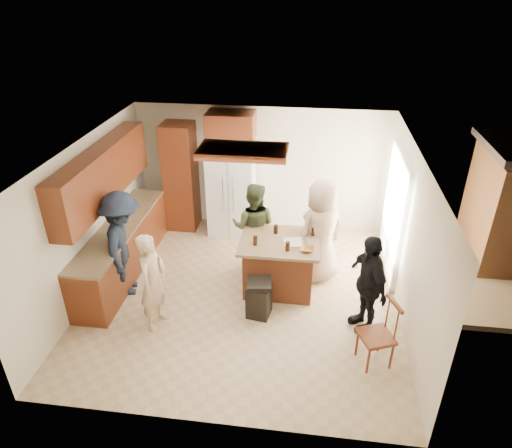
# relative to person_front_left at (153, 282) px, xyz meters

# --- Properties ---
(room_shell) EXTENTS (8.00, 5.20, 5.00)m
(room_shell) POSITION_rel_person_front_left_xyz_m (5.55, 2.52, 0.09)
(room_shell) COLOR tan
(room_shell) RESTS_ON ground
(person_front_left) EXTENTS (0.49, 0.62, 1.55)m
(person_front_left) POSITION_rel_person_front_left_xyz_m (0.00, 0.00, 0.00)
(person_front_left) COLOR tan
(person_front_left) RESTS_ON ground
(person_behind_left) EXTENTS (0.82, 0.53, 1.63)m
(person_behind_left) POSITION_rel_person_front_left_xyz_m (1.23, 1.75, 0.04)
(person_behind_left) COLOR #384126
(person_behind_left) RESTS_ON ground
(person_behind_right) EXTENTS (1.07, 1.00, 1.84)m
(person_behind_right) POSITION_rel_person_front_left_xyz_m (2.40, 1.55, 0.14)
(person_behind_right) COLOR tan
(person_behind_right) RESTS_ON ground
(person_side_right) EXTENTS (0.79, 1.03, 1.57)m
(person_side_right) POSITION_rel_person_front_left_xyz_m (3.08, 0.36, 0.01)
(person_side_right) COLOR black
(person_side_right) RESTS_ON ground
(person_counter) EXTENTS (0.78, 1.25, 1.80)m
(person_counter) POSITION_rel_person_front_left_xyz_m (-0.73, 0.76, 0.12)
(person_counter) COLOR black
(person_counter) RESTS_ON ground
(left_cabinetry) EXTENTS (0.64, 3.00, 2.30)m
(left_cabinetry) POSITION_rel_person_front_left_xyz_m (-1.07, 1.28, 0.18)
(left_cabinetry) COLOR maroon
(left_cabinetry) RESTS_ON ground
(back_wall_units) EXTENTS (1.80, 0.60, 2.45)m
(back_wall_units) POSITION_rel_person_front_left_xyz_m (-0.16, 3.08, 0.60)
(back_wall_units) COLOR maroon
(back_wall_units) RESTS_ON ground
(refrigerator) EXTENTS (0.90, 0.76, 1.80)m
(refrigerator) POSITION_rel_person_front_left_xyz_m (0.63, 2.99, 0.12)
(refrigerator) COLOR white
(refrigerator) RESTS_ON ground
(kitchen_island) EXTENTS (1.28, 1.03, 0.93)m
(kitchen_island) POSITION_rel_person_front_left_xyz_m (1.74, 1.15, -0.30)
(kitchen_island) COLOR #A24B29
(kitchen_island) RESTS_ON ground
(island_items) EXTENTS (0.98, 0.65, 0.15)m
(island_items) POSITION_rel_person_front_left_xyz_m (1.98, 1.05, 0.19)
(island_items) COLOR silver
(island_items) RESTS_ON kitchen_island
(trash_bin) EXTENTS (0.41, 0.41, 0.63)m
(trash_bin) POSITION_rel_person_front_left_xyz_m (1.50, 0.41, -0.46)
(trash_bin) COLOR black
(trash_bin) RESTS_ON ground
(spindle_chair) EXTENTS (0.55, 0.55, 0.99)m
(spindle_chair) POSITION_rel_person_front_left_xyz_m (3.19, -0.36, -0.32)
(spindle_chair) COLOR maroon
(spindle_chair) RESTS_ON ground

